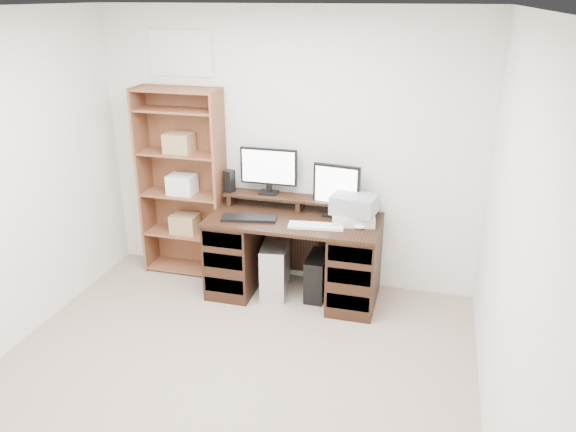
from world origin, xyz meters
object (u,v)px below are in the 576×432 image
at_px(monitor_small, 336,188).
at_px(bookshelf, 183,182).
at_px(tower_silver, 275,267).
at_px(monitor_wide, 269,168).
at_px(desk, 294,255).
at_px(tower_black, 318,276).
at_px(printer, 353,218).

xyz_separation_m(monitor_small, bookshelf, (-1.48, 0.04, -0.08)).
bearing_deg(tower_silver, bookshelf, 159.23).
bearing_deg(monitor_wide, desk, -40.30).
bearing_deg(tower_black, desk, -172.64).
relative_size(desk, bookshelf, 0.83).
xyz_separation_m(monitor_small, tower_silver, (-0.51, -0.17, -0.75)).
relative_size(monitor_wide, printer, 1.48).
bearing_deg(bookshelf, desk, -10.54).
bearing_deg(monitor_wide, printer, -16.03).
height_order(monitor_small, printer, monitor_small).
relative_size(tower_black, bookshelf, 0.22).
bearing_deg(desk, tower_silver, -180.00).
height_order(printer, tower_silver, printer).
distance_m(monitor_wide, tower_black, 1.07).
relative_size(monitor_wide, tower_silver, 1.07).
bearing_deg(monitor_wide, monitor_small, -8.11).
xyz_separation_m(printer, tower_silver, (-0.69, -0.03, -0.55)).
distance_m(monitor_wide, monitor_small, 0.65).
bearing_deg(monitor_wide, bookshelf, -177.62).
xyz_separation_m(desk, tower_silver, (-0.18, -0.00, -0.14)).
xyz_separation_m(printer, tower_black, (-0.30, -0.00, -0.60)).
bearing_deg(printer, bookshelf, 163.01).
height_order(monitor_wide, tower_black, monitor_wide).
distance_m(desk, bookshelf, 1.28).
bearing_deg(bookshelf, tower_silver, -12.44).
relative_size(monitor_small, printer, 1.29).
relative_size(monitor_small, tower_silver, 0.93).
distance_m(desk, monitor_small, 0.72).
relative_size(tower_silver, bookshelf, 0.27).
distance_m(monitor_small, tower_silver, 0.93).
distance_m(monitor_small, printer, 0.31).
bearing_deg(tower_silver, printer, -6.01).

